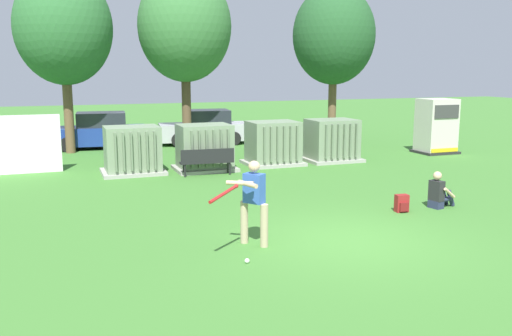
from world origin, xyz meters
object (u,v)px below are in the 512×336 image
(transformer_mid_west, at_px, (205,148))
(parked_car_left_of_center, at_px, (205,128))
(transformer_east, at_px, (332,141))
(park_bench, at_px, (207,160))
(batter, at_px, (253,199))
(backpack, at_px, (402,204))
(sports_ball, at_px, (247,261))
(transformer_mid_east, at_px, (273,144))
(parked_car_leftmost, at_px, (99,132))
(generator_enclosure, at_px, (436,126))
(seated_spectator, at_px, (439,193))
(transformer_west, at_px, (132,151))

(transformer_mid_west, distance_m, parked_car_left_of_center, 7.06)
(transformer_east, height_order, park_bench, transformer_east)
(transformer_east, distance_m, batter, 10.92)
(backpack, distance_m, parked_car_left_of_center, 14.24)
(parked_car_left_of_center, bearing_deg, sports_ball, -102.41)
(transformer_mid_west, height_order, batter, batter)
(transformer_mid_west, bearing_deg, park_bench, -100.58)
(transformer_mid_east, xyz_separation_m, park_bench, (-2.90, -1.28, -0.25))
(backpack, bearing_deg, transformer_east, 74.89)
(transformer_mid_west, bearing_deg, parked_car_left_of_center, 74.96)
(backpack, bearing_deg, parked_car_leftmost, 113.16)
(parked_car_left_of_center, bearing_deg, generator_enclosure, -36.59)
(transformer_mid_east, height_order, seated_spectator, transformer_mid_east)
(generator_enclosure, bearing_deg, sports_ball, -140.20)
(park_bench, xyz_separation_m, parked_car_left_of_center, (2.03, 7.86, 0.22))
(transformer_mid_west, distance_m, parked_car_leftmost, 7.62)
(backpack, bearing_deg, transformer_west, 126.36)
(park_bench, bearing_deg, transformer_west, 150.79)
(transformer_west, distance_m, park_bench, 2.63)
(generator_enclosure, xyz_separation_m, batter, (-11.61, -9.10, -0.16))
(transformer_east, height_order, parked_car_left_of_center, same)
(backpack, xyz_separation_m, parked_car_left_of_center, (-1.28, 14.17, 0.54))
(transformer_mid_west, xyz_separation_m, parked_car_leftmost, (-3.03, 6.99, -0.04))
(transformer_east, bearing_deg, generator_enclosure, 3.44)
(park_bench, bearing_deg, transformer_east, 13.28)
(transformer_mid_east, height_order, batter, batter)
(sports_ball, relative_size, parked_car_leftmost, 0.02)
(parked_car_leftmost, bearing_deg, transformer_west, -85.35)
(transformer_mid_west, height_order, park_bench, transformer_mid_west)
(transformer_mid_west, bearing_deg, batter, -98.69)
(transformer_mid_west, relative_size, backpack, 4.77)
(generator_enclosure, xyz_separation_m, sports_ball, (-12.06, -10.05, -1.09))
(transformer_mid_east, relative_size, backpack, 4.77)
(transformer_west, height_order, transformer_mid_east, same)
(batter, relative_size, parked_car_left_of_center, 0.40)
(generator_enclosure, height_order, sports_ball, generator_enclosure)
(transformer_mid_west, distance_m, backpack, 8.01)
(generator_enclosure, distance_m, parked_car_leftmost, 14.81)
(generator_enclosure, bearing_deg, transformer_east, -176.56)
(seated_spectator, bearing_deg, transformer_mid_west, 120.24)
(park_bench, bearing_deg, transformer_mid_east, 23.84)
(park_bench, xyz_separation_m, backpack, (3.31, -6.32, -0.32))
(transformer_mid_east, relative_size, generator_enclosure, 0.91)
(backpack, bearing_deg, transformer_mid_east, 93.07)
(transformer_mid_east, relative_size, parked_car_left_of_center, 0.48)
(transformer_east, xyz_separation_m, sports_ball, (-6.92, -9.74, -0.74))
(backpack, bearing_deg, sports_ball, -156.12)
(transformer_mid_west, bearing_deg, sports_ball, -100.49)
(transformer_west, distance_m, parked_car_left_of_center, 7.86)
(generator_enclosure, height_order, batter, generator_enclosure)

